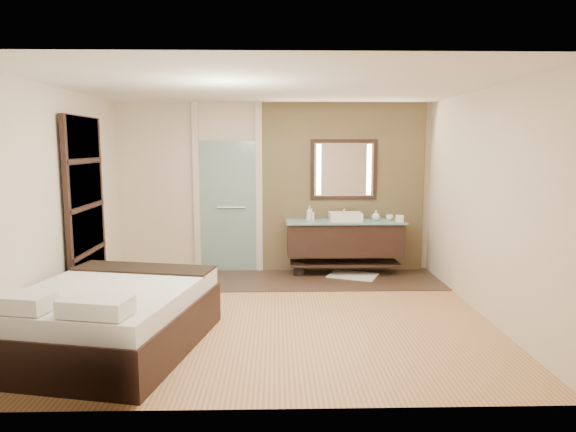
{
  "coord_description": "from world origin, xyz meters",
  "views": [
    {
      "loc": [
        0.02,
        -6.0,
        2.04
      ],
      "look_at": [
        0.18,
        0.6,
        1.12
      ],
      "focal_mm": 32.0,
      "sensor_mm": 36.0,
      "label": 1
    }
  ],
  "objects_px": {
    "mirror_unit": "(344,170)",
    "vanity": "(345,238)",
    "bed": "(110,317)",
    "waste_bin": "(299,269)"
  },
  "relations": [
    {
      "from": "mirror_unit",
      "to": "vanity",
      "type": "bearing_deg",
      "value": -90.0
    },
    {
      "from": "vanity",
      "to": "mirror_unit",
      "type": "distance_m",
      "value": 1.1
    },
    {
      "from": "mirror_unit",
      "to": "bed",
      "type": "height_order",
      "value": "mirror_unit"
    },
    {
      "from": "vanity",
      "to": "waste_bin",
      "type": "height_order",
      "value": "vanity"
    },
    {
      "from": "bed",
      "to": "mirror_unit",
      "type": "bearing_deg",
      "value": 60.89
    },
    {
      "from": "bed",
      "to": "waste_bin",
      "type": "height_order",
      "value": "bed"
    },
    {
      "from": "bed",
      "to": "waste_bin",
      "type": "relative_size",
      "value": 10.41
    },
    {
      "from": "vanity",
      "to": "bed",
      "type": "bearing_deg",
      "value": -133.18
    },
    {
      "from": "vanity",
      "to": "mirror_unit",
      "type": "xyz_separation_m",
      "value": [
        0.0,
        0.24,
        1.07
      ]
    },
    {
      "from": "vanity",
      "to": "waste_bin",
      "type": "relative_size",
      "value": 8.21
    }
  ]
}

